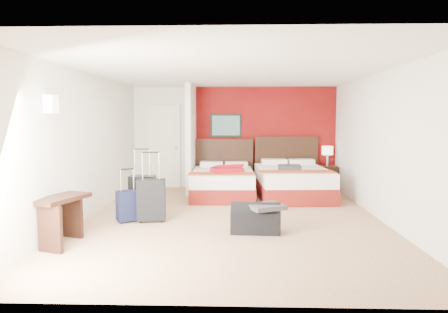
{
  "coord_description": "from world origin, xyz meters",
  "views": [
    {
      "loc": [
        0.08,
        -6.78,
        1.7
      ],
      "look_at": [
        -0.17,
        0.8,
        1.0
      ],
      "focal_mm": 32.31,
      "sensor_mm": 36.0,
      "label": 1
    }
  ],
  "objects_px": {
    "red_suitcase_open": "(227,169)",
    "duffel_bag": "(256,220)",
    "table_lamp": "(327,156)",
    "bed_right": "(292,183)",
    "desk": "(62,220)",
    "suitcase_navy": "(128,207)",
    "nightstand": "(327,178)",
    "suitcase_charcoal": "(151,201)",
    "suitcase_black": "(143,196)",
    "bed_left": "(223,184)"
  },
  "relations": [
    {
      "from": "red_suitcase_open",
      "to": "duffel_bag",
      "type": "height_order",
      "value": "red_suitcase_open"
    },
    {
      "from": "table_lamp",
      "to": "duffel_bag",
      "type": "relative_size",
      "value": 0.64
    },
    {
      "from": "bed_right",
      "to": "desk",
      "type": "height_order",
      "value": "desk"
    },
    {
      "from": "bed_right",
      "to": "duffel_bag",
      "type": "relative_size",
      "value": 2.87
    },
    {
      "from": "table_lamp",
      "to": "bed_right",
      "type": "bearing_deg",
      "value": -137.28
    },
    {
      "from": "suitcase_navy",
      "to": "nightstand",
      "type": "bearing_deg",
      "value": 6.43
    },
    {
      "from": "suitcase_charcoal",
      "to": "red_suitcase_open",
      "type": "bearing_deg",
      "value": 52.98
    },
    {
      "from": "suitcase_charcoal",
      "to": "nightstand",
      "type": "bearing_deg",
      "value": 33.47
    },
    {
      "from": "suitcase_black",
      "to": "suitcase_navy",
      "type": "distance_m",
      "value": 0.56
    },
    {
      "from": "bed_right",
      "to": "red_suitcase_open",
      "type": "bearing_deg",
      "value": -179.77
    },
    {
      "from": "duffel_bag",
      "to": "nightstand",
      "type": "bearing_deg",
      "value": 66.0
    },
    {
      "from": "bed_left",
      "to": "bed_right",
      "type": "distance_m",
      "value": 1.52
    },
    {
      "from": "red_suitcase_open",
      "to": "table_lamp",
      "type": "distance_m",
      "value": 2.57
    },
    {
      "from": "suitcase_charcoal",
      "to": "desk",
      "type": "height_order",
      "value": "suitcase_charcoal"
    },
    {
      "from": "nightstand",
      "to": "suitcase_black",
      "type": "xyz_separation_m",
      "value": [
        -3.84,
        -2.6,
        0.04
      ]
    },
    {
      "from": "bed_left",
      "to": "suitcase_charcoal",
      "type": "distance_m",
      "value": 2.48
    },
    {
      "from": "suitcase_charcoal",
      "to": "bed_right",
      "type": "bearing_deg",
      "value": 32.72
    },
    {
      "from": "bed_right",
      "to": "suitcase_navy",
      "type": "bearing_deg",
      "value": -146.57
    },
    {
      "from": "suitcase_black",
      "to": "desk",
      "type": "xyz_separation_m",
      "value": [
        -0.69,
        -1.78,
        -0.0
      ]
    },
    {
      "from": "bed_right",
      "to": "table_lamp",
      "type": "bearing_deg",
      "value": 39.32
    },
    {
      "from": "desk",
      "to": "duffel_bag",
      "type": "bearing_deg",
      "value": 32.38
    },
    {
      "from": "bed_right",
      "to": "suitcase_black",
      "type": "bearing_deg",
      "value": -152.66
    },
    {
      "from": "nightstand",
      "to": "table_lamp",
      "type": "bearing_deg",
      "value": 0.0
    },
    {
      "from": "bed_left",
      "to": "bed_right",
      "type": "relative_size",
      "value": 0.91
    },
    {
      "from": "bed_right",
      "to": "suitcase_black",
      "type": "xyz_separation_m",
      "value": [
        -2.9,
        -1.72,
        0.02
      ]
    },
    {
      "from": "suitcase_black",
      "to": "duffel_bag",
      "type": "height_order",
      "value": "suitcase_black"
    },
    {
      "from": "red_suitcase_open",
      "to": "nightstand",
      "type": "relative_size",
      "value": 1.45
    },
    {
      "from": "bed_right",
      "to": "suitcase_charcoal",
      "type": "xyz_separation_m",
      "value": [
        -2.64,
        -2.21,
        0.02
      ]
    },
    {
      "from": "suitcase_navy",
      "to": "duffel_bag",
      "type": "relative_size",
      "value": 0.67
    },
    {
      "from": "suitcase_black",
      "to": "duffel_bag",
      "type": "distance_m",
      "value": 2.25
    },
    {
      "from": "suitcase_black",
      "to": "duffel_bag",
      "type": "xyz_separation_m",
      "value": [
        1.97,
        -1.09,
        -0.15
      ]
    },
    {
      "from": "red_suitcase_open",
      "to": "nightstand",
      "type": "bearing_deg",
      "value": -1.31
    },
    {
      "from": "suitcase_black",
      "to": "red_suitcase_open",
      "type": "bearing_deg",
      "value": 48.88
    },
    {
      "from": "suitcase_charcoal",
      "to": "desk",
      "type": "distance_m",
      "value": 1.6
    },
    {
      "from": "red_suitcase_open",
      "to": "nightstand",
      "type": "distance_m",
      "value": 2.58
    },
    {
      "from": "suitcase_navy",
      "to": "suitcase_charcoal",
      "type": "bearing_deg",
      "value": -24.35
    },
    {
      "from": "table_lamp",
      "to": "suitcase_black",
      "type": "xyz_separation_m",
      "value": [
        -3.84,
        -2.6,
        -0.49
      ]
    },
    {
      "from": "red_suitcase_open",
      "to": "duffel_bag",
      "type": "distance_m",
      "value": 2.8
    },
    {
      "from": "bed_left",
      "to": "suitcase_charcoal",
      "type": "xyz_separation_m",
      "value": [
        -1.11,
        -2.22,
        0.05
      ]
    },
    {
      "from": "desk",
      "to": "bed_left",
      "type": "bearing_deg",
      "value": 77.46
    },
    {
      "from": "nightstand",
      "to": "bed_left",
      "type": "bearing_deg",
      "value": -164.95
    },
    {
      "from": "red_suitcase_open",
      "to": "suitcase_charcoal",
      "type": "bearing_deg",
      "value": -143.22
    },
    {
      "from": "red_suitcase_open",
      "to": "suitcase_navy",
      "type": "height_order",
      "value": "red_suitcase_open"
    },
    {
      "from": "bed_right",
      "to": "duffel_bag",
      "type": "height_order",
      "value": "bed_right"
    },
    {
      "from": "bed_right",
      "to": "red_suitcase_open",
      "type": "height_order",
      "value": "red_suitcase_open"
    },
    {
      "from": "desk",
      "to": "table_lamp",
      "type": "bearing_deg",
      "value": 61.88
    },
    {
      "from": "red_suitcase_open",
      "to": "suitcase_black",
      "type": "height_order",
      "value": "red_suitcase_open"
    },
    {
      "from": "bed_right",
      "to": "suitcase_navy",
      "type": "relative_size",
      "value": 4.27
    },
    {
      "from": "duffel_bag",
      "to": "desk",
      "type": "distance_m",
      "value": 2.75
    },
    {
      "from": "nightstand",
      "to": "suitcase_black",
      "type": "bearing_deg",
      "value": -150.19
    }
  ]
}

